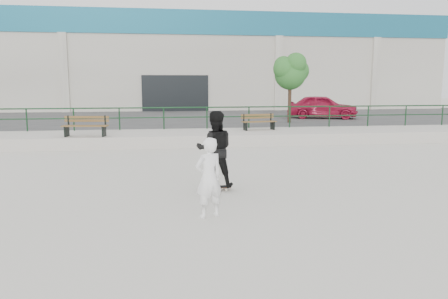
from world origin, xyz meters
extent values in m
plane|color=#B9B7A9|center=(0.00, 0.00, 0.00)|extent=(120.00, 120.00, 0.00)
cube|color=#BAB4AA|center=(0.00, 9.50, 0.25)|extent=(30.00, 3.00, 0.50)
cube|color=#343434|center=(0.00, 18.00, 0.25)|extent=(60.00, 14.00, 0.50)
cylinder|color=#15391D|center=(0.00, 10.80, 1.50)|extent=(28.00, 0.06, 0.06)
cylinder|color=#15391D|center=(0.00, 10.80, 1.05)|extent=(28.00, 0.05, 0.05)
cylinder|color=#15391D|center=(-7.00, 10.80, 1.00)|extent=(0.06, 0.06, 1.00)
cylinder|color=#15391D|center=(-5.00, 10.80, 1.00)|extent=(0.06, 0.06, 1.00)
cylinder|color=#15391D|center=(-3.00, 10.80, 1.00)|extent=(0.06, 0.06, 1.00)
cylinder|color=#15391D|center=(-1.00, 10.80, 1.00)|extent=(0.06, 0.06, 1.00)
cylinder|color=#15391D|center=(1.00, 10.80, 1.00)|extent=(0.06, 0.06, 1.00)
cylinder|color=#15391D|center=(3.00, 10.80, 1.00)|extent=(0.06, 0.06, 1.00)
cylinder|color=#15391D|center=(5.00, 10.80, 1.00)|extent=(0.06, 0.06, 1.00)
cylinder|color=#15391D|center=(7.00, 10.80, 1.00)|extent=(0.06, 0.06, 1.00)
cylinder|color=#15391D|center=(9.00, 10.80, 1.00)|extent=(0.06, 0.06, 1.00)
cylinder|color=#15391D|center=(11.00, 10.80, 1.00)|extent=(0.06, 0.06, 1.00)
cylinder|color=#15391D|center=(13.00, 10.80, 1.00)|extent=(0.06, 0.06, 1.00)
cube|color=silver|center=(0.00, 32.00, 4.00)|extent=(44.00, 16.00, 8.00)
cube|color=#185F7A|center=(0.00, 32.00, 7.10)|extent=(44.20, 16.20, 1.80)
cube|color=black|center=(0.00, 23.95, 1.60)|extent=(5.00, 0.15, 3.20)
cube|color=silver|center=(-8.00, 23.90, 3.10)|extent=(0.60, 0.25, 6.20)
cube|color=silver|center=(8.00, 23.90, 3.10)|extent=(0.60, 0.25, 6.20)
cube|color=silver|center=(16.00, 23.90, 3.10)|extent=(0.60, 0.25, 6.20)
cube|color=brown|center=(-4.17, 8.34, 0.93)|extent=(1.79, 0.35, 0.04)
cube|color=brown|center=(-4.14, 8.51, 0.93)|extent=(1.79, 0.35, 0.04)
cube|color=brown|center=(-4.12, 8.69, 0.93)|extent=(1.79, 0.35, 0.04)
cube|color=brown|center=(-4.11, 8.77, 1.12)|extent=(1.78, 0.28, 0.10)
cube|color=brown|center=(-4.11, 8.77, 1.26)|extent=(1.78, 0.28, 0.10)
cube|color=black|center=(-4.88, 8.61, 0.71)|extent=(0.12, 0.50, 0.42)
cube|color=black|center=(-4.85, 8.87, 1.12)|extent=(0.07, 0.06, 0.42)
cube|color=black|center=(-3.40, 8.42, 0.71)|extent=(0.12, 0.50, 0.42)
cube|color=black|center=(-3.37, 8.67, 1.12)|extent=(0.07, 0.06, 0.42)
cube|color=brown|center=(3.31, 9.74, 0.88)|extent=(1.59, 0.33, 0.04)
cube|color=brown|center=(3.29, 9.90, 0.88)|extent=(1.59, 0.33, 0.04)
cube|color=brown|center=(3.27, 10.06, 0.88)|extent=(1.59, 0.33, 0.04)
cube|color=brown|center=(3.26, 10.13, 1.05)|extent=(1.58, 0.26, 0.09)
cube|color=brown|center=(3.26, 10.13, 1.17)|extent=(1.58, 0.26, 0.09)
cube|color=black|center=(2.64, 9.81, 0.69)|extent=(0.11, 0.45, 0.37)
cube|color=black|center=(2.60, 10.04, 1.05)|extent=(0.06, 0.05, 0.37)
cube|color=black|center=(3.95, 9.99, 0.69)|extent=(0.11, 0.45, 0.37)
cube|color=black|center=(3.92, 10.22, 1.05)|extent=(0.06, 0.05, 0.37)
cylinder|color=#422E21|center=(5.74, 13.34, 1.61)|extent=(0.18, 0.18, 2.22)
sphere|color=#266224|center=(5.74, 13.34, 3.09)|extent=(1.66, 1.66, 1.66)
sphere|color=#266224|center=(6.20, 13.61, 3.27)|extent=(1.29, 1.29, 1.29)
sphere|color=#266224|center=(5.37, 13.15, 3.36)|extent=(1.20, 1.20, 1.20)
sphere|color=#266224|center=(5.93, 12.97, 3.64)|extent=(1.11, 1.11, 1.11)
sphere|color=#266224|center=(5.47, 13.70, 3.55)|extent=(1.02, 1.02, 1.02)
imported|color=#A81436|center=(8.55, 15.84, 1.21)|extent=(4.47, 3.00, 1.41)
cube|color=black|center=(0.14, 0.95, 0.09)|extent=(0.80, 0.30, 0.02)
cube|color=brown|center=(0.14, 0.95, 0.07)|extent=(0.80, 0.30, 0.01)
cube|color=gray|center=(-0.11, 0.91, 0.04)|extent=(0.08, 0.17, 0.03)
cube|color=gray|center=(0.40, 0.98, 0.04)|extent=(0.08, 0.17, 0.03)
cylinder|color=beige|center=(-0.10, 0.82, 0.03)|extent=(0.06, 0.03, 0.06)
cylinder|color=beige|center=(-0.13, 1.01, 0.03)|extent=(0.06, 0.03, 0.06)
cylinder|color=beige|center=(0.41, 0.89, 0.03)|extent=(0.06, 0.03, 0.06)
cylinder|color=beige|center=(0.39, 1.07, 0.03)|extent=(0.06, 0.03, 0.06)
imported|color=black|center=(0.14, 0.95, 1.03)|extent=(0.96, 0.77, 1.87)
imported|color=white|center=(-0.24, -1.16, 0.79)|extent=(0.68, 0.57, 1.59)
camera|label=1|loc=(-1.15, -9.47, 2.63)|focal=35.00mm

